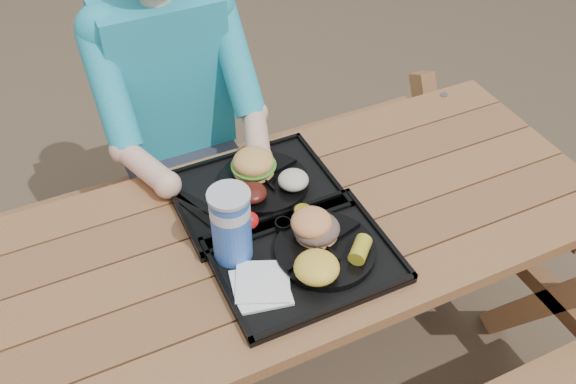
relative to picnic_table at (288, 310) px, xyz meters
name	(u,v)px	position (x,y,z in m)	size (l,w,h in m)	color
ground	(288,375)	(0.00, 0.00, -0.38)	(60.00, 60.00, 0.00)	#999999
picnic_table	(288,310)	(0.00, 0.00, 0.00)	(1.80, 1.49, 0.75)	#999999
tray_near	(305,261)	(-0.02, -0.14, 0.39)	(0.45, 0.35, 0.02)	black
tray_far	(255,193)	(-0.03, 0.15, 0.39)	(0.45, 0.35, 0.02)	black
plate_near	(325,250)	(0.04, -0.14, 0.41)	(0.26, 0.26, 0.02)	black
plate_far	(263,183)	(0.00, 0.16, 0.41)	(0.26, 0.26, 0.02)	black
napkin_stack	(261,287)	(-0.16, -0.18, 0.40)	(0.14, 0.14, 0.02)	white
soda_cup	(231,227)	(-0.18, -0.04, 0.50)	(0.10, 0.10, 0.20)	blue
condiment_bbq	(283,226)	(-0.02, -0.02, 0.41)	(0.04, 0.04, 0.03)	#310805
condiment_mustard	(303,213)	(0.04, 0.00, 0.41)	(0.05, 0.05, 0.03)	gold
sandwich	(317,219)	(0.04, -0.09, 0.47)	(0.11, 0.11, 0.12)	#F59856
mac_cheese	(317,267)	(-0.02, -0.21, 0.44)	(0.11, 0.11, 0.06)	yellow
corn_cob	(360,249)	(0.10, -0.20, 0.44)	(0.07, 0.07, 0.04)	gold
cutlery_far	(202,206)	(-0.19, 0.15, 0.40)	(0.03, 0.16, 0.01)	black
burger	(253,158)	(-0.01, 0.21, 0.47)	(0.12, 0.12, 0.11)	#F0AA54
baked_beans	(252,193)	(-0.06, 0.11, 0.43)	(0.08, 0.08, 0.04)	#521610
potato_salad	(293,180)	(0.06, 0.10, 0.44)	(0.09, 0.09, 0.05)	beige
diner	(175,132)	(-0.11, 0.67, 0.27)	(0.48, 0.84, 1.28)	#1A8DB6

